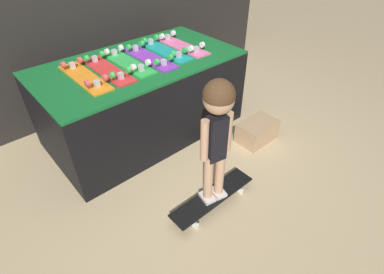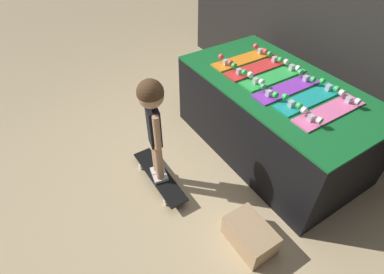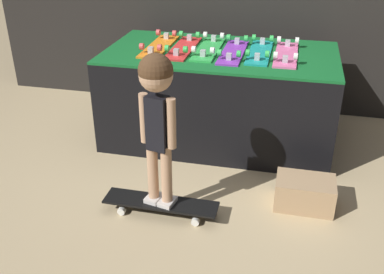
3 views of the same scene
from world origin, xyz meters
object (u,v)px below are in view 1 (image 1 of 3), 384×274
Objects in this scene: skateboard_purple_on_rack at (149,57)px; skateboard_on_floor at (213,197)px; skateboard_red_on_rack at (107,69)px; skateboard_green_on_rack at (127,62)px; skateboard_orange_on_rack at (84,76)px; storage_box at (257,131)px; skateboard_pink_on_rack at (182,45)px; skateboard_teal_on_rack at (164,50)px; child at (217,122)px.

skateboard_purple_on_rack is 1.40m from skateboard_on_floor.
skateboard_red_on_rack and skateboard_green_on_rack have the same top height.
storage_box is (1.27, -0.89, -0.69)m from skateboard_orange_on_rack.
skateboard_green_on_rack is 1.73× the size of storage_box.
skateboard_on_floor is (-0.70, -1.20, -0.72)m from skateboard_pink_on_rack.
skateboard_orange_on_rack is 0.63m from skateboard_purple_on_rack.
skateboard_teal_on_rack is at bearing 1.38° from skateboard_orange_on_rack.
child is 1.20m from storage_box.
skateboard_orange_on_rack is 0.84m from skateboard_teal_on_rack.
skateboard_teal_on_rack is at bearing 79.88° from child.
skateboard_purple_on_rack is 1.73× the size of storage_box.
skateboard_purple_on_rack is 1.28m from storage_box.
skateboard_purple_on_rack is 0.21m from skateboard_teal_on_rack.
skateboard_orange_on_rack is at bearing -177.94° from skateboard_green_on_rack.
skateboard_teal_on_rack reaches higher than skateboard_on_floor.
skateboard_teal_on_rack is at bearing 12.29° from skateboard_purple_on_rack.
skateboard_teal_on_rack is at bearing 0.70° from skateboard_green_on_rack.
storage_box is at bearing -46.54° from skateboard_green_on_rack.
skateboard_pink_on_rack is 0.67× the size of child.
skateboard_green_on_rack is 0.67× the size of child.
skateboard_purple_on_rack and skateboard_teal_on_rack have the same top height.
skateboard_teal_on_rack is at bearing 2.12° from skateboard_red_on_rack.
skateboard_orange_on_rack is 1.00× the size of skateboard_teal_on_rack.
skateboard_purple_on_rack is 1.00× the size of skateboard_pink_on_rack.
skateboard_on_floor is at bearing -73.79° from skateboard_orange_on_rack.
skateboard_green_on_rack is (0.21, 0.02, 0.00)m from skateboard_red_on_rack.
skateboard_orange_on_rack is at bearing 179.16° from skateboard_red_on_rack.
skateboard_teal_on_rack is at bearing 176.59° from skateboard_pink_on_rack.
skateboard_green_on_rack is at bearing 133.46° from storage_box.
child is (0.14, -1.19, 0.00)m from skateboard_red_on_rack.
skateboard_pink_on_rack is 1.73× the size of storage_box.
skateboard_pink_on_rack is at bearing 104.26° from storage_box.
storage_box is at bearing -64.30° from skateboard_teal_on_rack.
skateboard_purple_on_rack is at bearing -167.71° from skateboard_teal_on_rack.
skateboard_on_floor is (0.35, -1.19, -0.72)m from skateboard_orange_on_rack.
skateboard_orange_on_rack is 1.24m from child.
child is (0.00, -0.00, 0.73)m from skateboard_on_floor.
skateboard_on_floor is (-0.49, -1.21, -0.72)m from skateboard_teal_on_rack.
child is at bearing -120.31° from skateboard_pink_on_rack.
child is (-0.70, -1.20, 0.00)m from skateboard_pink_on_rack.
skateboard_on_floor is 0.98m from storage_box.
child reaches higher than skateboard_red_on_rack.
skateboard_green_on_rack reaches higher than skateboard_on_floor.
skateboard_pink_on_rack is at bearing 4.52° from skateboard_purple_on_rack.
skateboard_teal_on_rack is (0.63, 0.02, 0.00)m from skateboard_red_on_rack.
skateboard_orange_on_rack is 0.21m from skateboard_red_on_rack.
skateboard_red_on_rack reaches higher than skateboard_on_floor.
storage_box is (1.07, -0.88, -0.69)m from skateboard_red_on_rack.
skateboard_red_on_rack and skateboard_purple_on_rack have the same top height.
skateboard_purple_on_rack and skateboard_pink_on_rack have the same top height.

